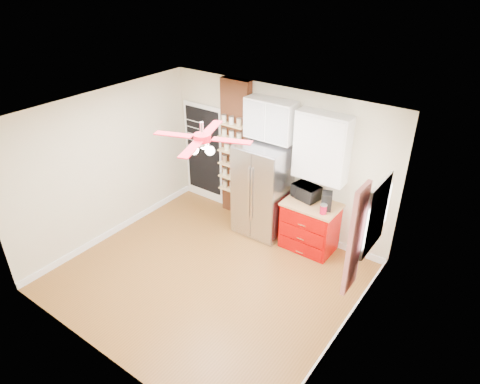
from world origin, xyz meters
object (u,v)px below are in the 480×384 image
Objects in this scene: red_cabinet at (310,226)px; pantry_jar_oats at (227,147)px; fridge at (262,190)px; toaster_oven at (306,192)px; canister_left at (323,210)px; coffee_maker at (327,201)px; ceiling_fan at (202,138)px.

red_cabinet is 7.63× the size of pantry_jar_oats.
fridge reaches higher than red_cabinet.
toaster_oven is 2.94× the size of canister_left.
red_cabinet is 0.66m from coffee_maker.
pantry_jar_oats is at bearing 118.44° from ceiling_fan.
red_cabinet is at bearing -2.82° from pantry_jar_oats.
ceiling_fan reaches higher than red_cabinet.
red_cabinet is 0.63m from canister_left.
fridge is 3.84× the size of toaster_oven.
fridge is 14.20× the size of pantry_jar_oats.
ceiling_fan is 2.41m from canister_left.
red_cabinet is at bearing -18.86° from toaster_oven.
coffee_maker is (1.18, 1.67, -1.37)m from ceiling_fan.
ceiling_fan reaches higher than pantry_jar_oats.
pantry_jar_oats reaches higher than coffee_maker.
ceiling_fan reaches higher than coffee_maker.
pantry_jar_oats is at bearing 172.97° from canister_left.
pantry_jar_oats reaches higher than toaster_oven.
fridge is 1.86× the size of red_cabinet.
pantry_jar_oats is at bearing 177.18° from red_cabinet.
coffee_maker reaches higher than toaster_oven.
toaster_oven reaches higher than red_cabinet.
coffee_maker is at bearing -3.32° from toaster_oven.
coffee_maker is at bearing -2.75° from pantry_jar_oats.
toaster_oven is at bearing 149.35° from canister_left.
toaster_oven is 1.75m from pantry_jar_oats.
fridge reaches higher than pantry_jar_oats.
ceiling_fan is at bearing -148.54° from coffee_maker.
red_cabinet is 2.12m from pantry_jar_oats.
toaster_oven is (-0.18, 0.10, 0.57)m from red_cabinet.
canister_left is at bearing -103.58° from coffee_maker.
canister_left is (0.47, -0.28, -0.05)m from toaster_oven.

